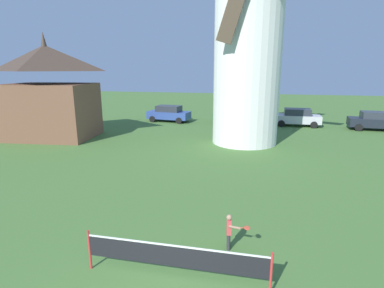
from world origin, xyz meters
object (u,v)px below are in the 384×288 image
player_far (230,230)px  parked_car_green (236,115)px  parked_car_silver (297,117)px  parked_car_black (376,121)px  chapel (49,94)px  windmill (249,33)px  parked_car_blue (169,113)px  tennis_net (175,256)px

player_far → parked_car_green: (-1.28, 20.87, 0.20)m
parked_car_silver → parked_car_black: 6.33m
chapel → windmill: bearing=5.8°
player_far → parked_car_silver: size_ratio=0.26×
player_far → chapel: chapel is taller
parked_car_blue → chapel: size_ratio=0.56×
player_far → parked_car_silver: (4.19, 20.68, 0.20)m
parked_car_green → chapel: 16.09m
parked_car_silver → tennis_net: bearing=-103.5°
windmill → chapel: bearing=-174.2°
parked_car_green → windmill: bearing=-81.9°
parked_car_silver → parked_car_black: bearing=-6.1°
parked_car_silver → parked_car_blue: bearing=-178.9°
parked_car_black → chapel: chapel is taller
player_far → parked_car_blue: parked_car_blue is taller
player_far → chapel: 18.82m
windmill → parked_car_silver: windmill is taller
tennis_net → chapel: chapel is taller
tennis_net → parked_car_silver: size_ratio=1.12×
parked_car_blue → parked_car_green: same height
windmill → parked_car_black: 14.22m
tennis_net → parked_car_green: (-0.10, 22.52, 0.13)m
windmill → chapel: (-14.17, -1.43, -4.07)m
windmill → parked_car_silver: 10.81m
parked_car_blue → parked_car_silver: same height
parked_car_silver → chapel: chapel is taller
windmill → tennis_net: 16.37m
windmill → parked_car_green: bearing=98.1°
parked_car_silver → chapel: (-18.56, -8.83, 2.47)m
chapel → parked_car_silver: bearing=25.4°
chapel → player_far: bearing=-39.5°
tennis_net → parked_car_green: bearing=90.2°
tennis_net → parked_car_silver: (5.37, 22.33, 0.13)m
windmill → parked_car_silver: size_ratio=3.77×
windmill → chapel: 14.81m
player_far → parked_car_green: size_ratio=0.25×
tennis_net → parked_car_green: parked_car_green is taller
windmill → parked_car_black: bearing=32.2°
parked_car_green → parked_car_black: 11.80m
player_far → windmill: bearing=90.9°
parked_car_green → parked_car_black: size_ratio=0.99×
parked_car_silver → parked_car_black: size_ratio=0.93×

